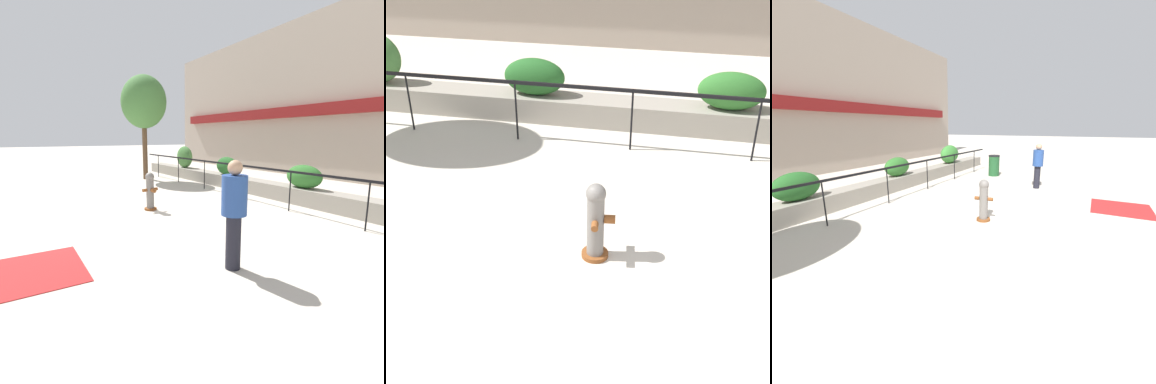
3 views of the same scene
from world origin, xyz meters
The scene contains 11 objects.
ground_plane centered at (0.00, 0.00, 0.00)m, with size 120.00×120.00×0.00m, color beige.
building_facade centered at (0.00, 11.98, 3.99)m, with size 30.00×1.36×8.00m.
planter_wall_low centered at (0.00, 6.00, 0.25)m, with size 18.00×0.70×0.50m, color gray.
fence_railing_segment centered at (0.00, 4.90, 1.02)m, with size 15.00×0.05×1.15m.
hedge_bush_0 centered at (-5.61, 6.00, 1.04)m, with size 1.25×0.56×1.09m, color #427538.
hedge_bush_1 centered at (-2.10, 6.00, 0.87)m, with size 1.24×0.56×0.74m, color #235B23.
hedge_bush_2 centered at (1.72, 6.00, 0.86)m, with size 1.25×0.58×0.72m, color #2D6B28.
fire_hydrant centered at (-0.04, 1.63, 0.55)m, with size 0.45×0.48×1.08m.
street_tree centered at (-6.05, 4.02, 3.66)m, with size 2.36×2.12×4.93m.
pedestrian centered at (4.23, 1.17, 0.99)m, with size 0.50×0.50×1.73m.
tactile_warning_pad centered at (2.71, -1.64, 0.01)m, with size 1.61×1.61×0.01m, color #B22323.
Camera 1 is at (7.71, -1.74, 2.08)m, focal length 28.00 mm.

